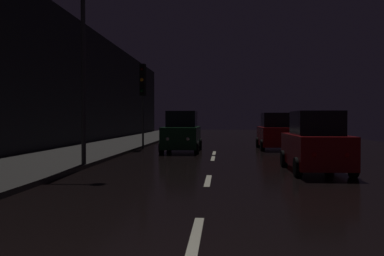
{
  "coord_description": "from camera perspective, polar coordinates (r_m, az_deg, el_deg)",
  "views": [
    {
      "loc": [
        0.38,
        -3.07,
        1.74
      ],
      "look_at": [
        -0.73,
        12.26,
        1.42
      ],
      "focal_mm": 38.39,
      "sensor_mm": 36.0,
      "label": 1
    }
  ],
  "objects": [
    {
      "name": "ground",
      "position": [
        27.63,
        3.34,
        -2.45
      ],
      "size": [
        25.62,
        84.0,
        0.02
      ],
      "primitive_type": "cube",
      "color": "black"
    },
    {
      "name": "streetlamp_overhead",
      "position": [
        15.17,
        -13.16,
        11.89
      ],
      "size": [
        1.7,
        0.44,
        6.84
      ],
      "color": "#2D2D30",
      "rests_on": "ground"
    },
    {
      "name": "car_approaching_headlights",
      "position": [
        22.28,
        -1.41,
        -0.71
      ],
      "size": [
        2.01,
        4.36,
        2.2
      ],
      "rotation": [
        0.0,
        0.0,
        -1.57
      ],
      "color": "#0F3819",
      "rests_on": "ground"
    },
    {
      "name": "building_facade_left",
      "position": [
        26.02,
        -17.63,
        6.34
      ],
      "size": [
        0.8,
        63.0,
        8.2
      ],
      "primitive_type": "cube",
      "color": "black",
      "rests_on": "ground"
    },
    {
      "name": "car_parked_right_far",
      "position": [
        24.55,
        11.46,
        -0.63
      ],
      "size": [
        1.95,
        4.22,
        2.13
      ],
      "rotation": [
        0.0,
        0.0,
        1.57
      ],
      "color": "maroon",
      "rests_on": "ground"
    },
    {
      "name": "sidewalk_left",
      "position": [
        28.49,
        -10.09,
        -2.18
      ],
      "size": [
        4.4,
        84.0,
        0.15
      ],
      "primitive_type": "cube",
      "color": "#33302D",
      "rests_on": "ground"
    },
    {
      "name": "car_parked_right_near",
      "position": [
        14.31,
        16.77,
        -2.14
      ],
      "size": [
        1.85,
        4.01,
        2.02
      ],
      "rotation": [
        0.0,
        0.0,
        1.57
      ],
      "color": "maroon",
      "rests_on": "ground"
    },
    {
      "name": "lane_centerline",
      "position": [
        14.4,
        2.6,
        -5.74
      ],
      "size": [
        0.16,
        17.33,
        0.01
      ],
      "color": "beige",
      "rests_on": "ground"
    },
    {
      "name": "traffic_light_far_left",
      "position": [
        24.73,
        -6.86,
        5.69
      ],
      "size": [
        0.35,
        0.48,
        5.05
      ],
      "rotation": [
        0.0,
        0.0,
        -1.72
      ],
      "color": "#38383A",
      "rests_on": "ground"
    }
  ]
}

